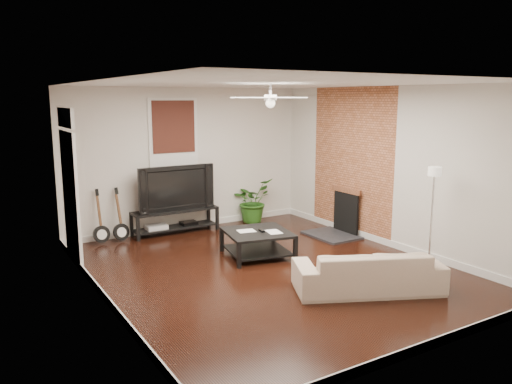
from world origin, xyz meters
TOP-DOWN VIEW (x-y plane):
  - room at (0.00, 0.00)m, footprint 5.01×6.01m
  - brick_accent at (2.49, 1.00)m, footprint 0.02×2.20m
  - fireplace at (2.20, 1.00)m, footprint 0.80×1.10m
  - window_back at (-0.30, 2.97)m, footprint 1.00×0.06m
  - door_left at (-2.46, 1.90)m, footprint 0.08×1.00m
  - tv_stand at (-0.39, 2.78)m, footprint 1.68×0.45m
  - tv at (-0.39, 2.80)m, footprint 1.51×0.20m
  - coffee_table at (0.20, 0.68)m, footprint 1.20×1.20m
  - sofa at (0.68, -1.42)m, footprint 2.11×1.53m
  - floor_lamp at (2.03, -1.32)m, footprint 0.35×0.35m
  - potted_plant at (1.36, 2.79)m, footprint 1.06×1.01m
  - guitar_left at (-1.83, 2.75)m, footprint 0.33×0.25m
  - guitar_right at (-1.48, 2.72)m, footprint 0.34×0.27m
  - ceiling_fan at (0.00, 0.00)m, footprint 1.24×1.24m

SIDE VIEW (x-z plane):
  - coffee_table at x=0.20m, z-range 0.00..0.43m
  - tv_stand at x=-0.39m, z-range 0.00..0.47m
  - sofa at x=0.68m, z-range 0.00..0.58m
  - potted_plant at x=1.36m, z-range 0.00..0.91m
  - fireplace at x=2.20m, z-range 0.00..0.92m
  - guitar_left at x=-1.83m, z-range 0.00..1.00m
  - guitar_right at x=-1.48m, z-range 0.00..1.00m
  - floor_lamp at x=2.03m, z-range 0.00..1.61m
  - tv at x=-0.39m, z-range 0.47..1.34m
  - door_left at x=-2.46m, z-range 0.00..2.50m
  - room at x=0.00m, z-range 0.00..2.80m
  - brick_accent at x=2.49m, z-range 0.00..2.80m
  - window_back at x=-0.30m, z-range 1.30..2.60m
  - ceiling_fan at x=0.00m, z-range 2.44..2.76m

